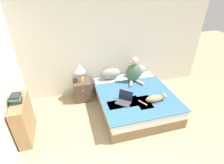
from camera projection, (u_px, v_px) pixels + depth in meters
wall_back at (110, 46)px, 4.45m from camera, size 5.39×0.05×2.55m
bed at (134, 100)px, 4.21m from camera, size 1.69×1.91×0.45m
pillow_near at (111, 73)px, 4.59m from camera, size 0.52×0.28×0.29m
pillow_far at (137, 70)px, 4.76m from camera, size 0.52×0.28×0.29m
person_sitting at (134, 72)px, 4.39m from camera, size 0.41×0.40×0.67m
cat_tabby at (156, 98)px, 3.75m from camera, size 0.62×0.21×0.18m
laptop_open at (124, 100)px, 3.75m from camera, size 0.41×0.40×0.23m
nightstand at (82, 90)px, 4.52m from camera, size 0.42×0.48×0.53m
table_lamp at (80, 69)px, 4.23m from camera, size 0.28×0.28×0.45m
bookshelf at (24, 120)px, 3.33m from camera, size 0.23×0.77×0.85m
book_stack_top at (16, 98)px, 3.08m from camera, size 0.20×0.23×0.15m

